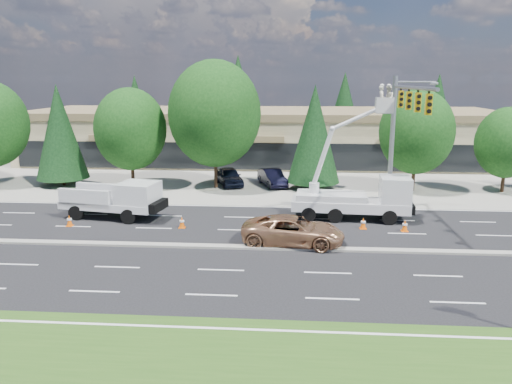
# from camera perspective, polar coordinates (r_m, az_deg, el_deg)

# --- Properties ---
(ground) EXTENTS (140.00, 140.00, 0.00)m
(ground) POSITION_cam_1_polar(r_m,az_deg,el_deg) (26.77, -3.07, -6.38)
(ground) COLOR black
(ground) RESTS_ON ground
(concrete_apron) EXTENTS (140.00, 22.00, 0.01)m
(concrete_apron) POSITION_cam_1_polar(r_m,az_deg,el_deg) (46.05, 0.04, 1.79)
(concrete_apron) COLOR gray
(concrete_apron) RESTS_ON ground
(road_median) EXTENTS (120.00, 0.55, 0.12)m
(road_median) POSITION_cam_1_polar(r_m,az_deg,el_deg) (26.76, -3.07, -6.26)
(road_median) COLOR gray
(road_median) RESTS_ON ground
(strip_mall) EXTENTS (50.40, 15.40, 5.50)m
(strip_mall) POSITION_cam_1_polar(r_m,az_deg,el_deg) (55.47, 0.79, 6.62)
(strip_mall) COLOR tan
(strip_mall) RESTS_ON ground
(tree_front_b) EXTENTS (4.27, 4.27, 8.42)m
(tree_front_b) POSITION_cam_1_polar(r_m,az_deg,el_deg) (44.67, -21.53, 6.42)
(tree_front_b) COLOR #332114
(tree_front_b) RESTS_ON ground
(tree_front_c) EXTENTS (5.88, 5.88, 8.15)m
(tree_front_c) POSITION_cam_1_polar(r_m,az_deg,el_deg) (42.41, -14.17, 6.97)
(tree_front_c) COLOR #332114
(tree_front_c) RESTS_ON ground
(tree_front_d) EXTENTS (7.46, 7.46, 10.35)m
(tree_front_d) POSITION_cam_1_polar(r_m,az_deg,el_deg) (40.66, -4.75, 8.90)
(tree_front_d) COLOR #332114
(tree_front_d) RESTS_ON ground
(tree_front_e) EXTENTS (4.26, 4.26, 8.39)m
(tree_front_e) POSITION_cam_1_polar(r_m,az_deg,el_deg) (40.35, 6.67, 6.61)
(tree_front_e) COLOR #332114
(tree_front_e) RESTS_ON ground
(tree_front_f) EXTENTS (5.82, 5.82, 8.07)m
(tree_front_f) POSITION_cam_1_polar(r_m,az_deg,el_deg) (41.45, 17.87, 6.55)
(tree_front_f) COLOR #332114
(tree_front_f) RESTS_ON ground
(tree_front_g) EXTENTS (4.84, 4.84, 6.72)m
(tree_front_g) POSITION_cam_1_polar(r_m,az_deg,el_deg) (43.71, 26.78, 5.05)
(tree_front_g) COLOR #332114
(tree_front_g) RESTS_ON ground
(tree_back_a) EXTENTS (4.73, 4.73, 9.32)m
(tree_back_a) POSITION_cam_1_polar(r_m,az_deg,el_deg) (70.47, -13.57, 9.35)
(tree_back_a) COLOR #332114
(tree_back_a) RESTS_ON ground
(tree_back_b) EXTENTS (6.04, 6.04, 11.91)m
(tree_back_b) POSITION_cam_1_polar(r_m,az_deg,el_deg) (67.52, -2.03, 10.74)
(tree_back_b) COLOR #332114
(tree_back_b) RESTS_ON ground
(tree_back_c) EXTENTS (4.93, 4.93, 9.72)m
(tree_back_c) POSITION_cam_1_polar(r_m,az_deg,el_deg) (67.52, 10.04, 9.56)
(tree_back_c) COLOR #332114
(tree_back_c) RESTS_ON ground
(tree_back_d) EXTENTS (4.82, 4.82, 9.50)m
(tree_back_d) POSITION_cam_1_polar(r_m,az_deg,el_deg) (69.75, 20.01, 9.00)
(tree_back_d) COLOR #332114
(tree_back_d) RESTS_ON ground
(signal_mast) EXTENTS (2.76, 10.16, 9.00)m
(signal_mast) POSITION_cam_1_polar(r_m,az_deg,el_deg) (32.95, 16.16, 7.54)
(signal_mast) COLOR gray
(signal_mast) RESTS_ON ground
(utility_pickup) EXTENTS (6.58, 3.36, 2.41)m
(utility_pickup) POSITION_cam_1_polar(r_m,az_deg,el_deg) (33.30, -15.56, -1.22)
(utility_pickup) COLOR silver
(utility_pickup) RESTS_ON ground
(bucket_truck) EXTENTS (7.49, 2.81, 8.50)m
(bucket_truck) POSITION_cam_1_polar(r_m,az_deg,el_deg) (32.30, 11.89, 0.07)
(bucket_truck) COLOR silver
(bucket_truck) RESTS_ON ground
(traffic_cone_a) EXTENTS (0.40, 0.40, 0.70)m
(traffic_cone_a) POSITION_cam_1_polar(r_m,az_deg,el_deg) (32.55, -20.55, -3.08)
(traffic_cone_a) COLOR #EE5B07
(traffic_cone_a) RESTS_ON ground
(traffic_cone_b) EXTENTS (0.40, 0.40, 0.70)m
(traffic_cone_b) POSITION_cam_1_polar(r_m,az_deg,el_deg) (30.46, -8.46, -3.45)
(traffic_cone_b) COLOR #EE5B07
(traffic_cone_b) RESTS_ON ground
(traffic_cone_c) EXTENTS (0.40, 0.40, 0.70)m
(traffic_cone_c) POSITION_cam_1_polar(r_m,az_deg,el_deg) (29.94, 0.85, -3.59)
(traffic_cone_c) COLOR #EE5B07
(traffic_cone_c) RESTS_ON ground
(traffic_cone_d) EXTENTS (0.40, 0.40, 0.70)m
(traffic_cone_d) POSITION_cam_1_polar(r_m,az_deg,el_deg) (30.62, 12.15, -3.51)
(traffic_cone_d) COLOR #EE5B07
(traffic_cone_d) RESTS_ON ground
(traffic_cone_e) EXTENTS (0.40, 0.40, 0.70)m
(traffic_cone_e) POSITION_cam_1_polar(r_m,az_deg,el_deg) (30.72, 16.64, -3.71)
(traffic_cone_e) COLOR #EE5B07
(traffic_cone_e) RESTS_ON ground
(minivan) EXTENTS (5.77, 3.13, 1.54)m
(minivan) POSITION_cam_1_polar(r_m,az_deg,el_deg) (27.15, 4.27, -4.42)
(minivan) COLOR #A1714E
(minivan) RESTS_ON ground
(parked_car_west) EXTENTS (3.11, 4.70, 1.49)m
(parked_car_west) POSITION_cam_1_polar(r_m,az_deg,el_deg) (42.22, -3.06, 1.79)
(parked_car_west) COLOR black
(parked_car_west) RESTS_ON ground
(parked_car_east) EXTENTS (2.84, 4.51, 1.40)m
(parked_car_east) POSITION_cam_1_polar(r_m,az_deg,el_deg) (41.90, 1.88, 1.66)
(parked_car_east) COLOR black
(parked_car_east) RESTS_ON ground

